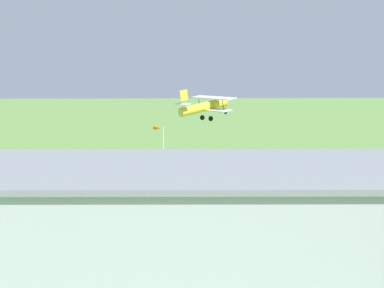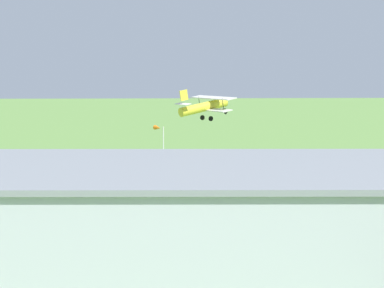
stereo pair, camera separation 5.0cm
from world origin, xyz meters
name	(u,v)px [view 1 (the left image)]	position (x,y,z in m)	size (l,w,h in m)	color
ground_plane	(189,171)	(0.00, 0.00, 0.00)	(400.00, 400.00, 0.00)	#608C42
hangar	(163,217)	(3.24, 37.03, 3.46)	(38.02, 17.32, 6.91)	#B7BCC6
biplane	(205,106)	(-2.16, 0.49, 8.49)	(7.78, 8.13, 4.07)	yellow
person_walking_on_apron	(24,200)	(16.61, 19.56, 0.78)	(0.53, 0.53, 1.58)	#B23333
person_crossing_taxiway	(345,196)	(-14.64, 19.32, 0.76)	(0.43, 0.43, 1.53)	orange
person_beside_truck	(369,211)	(-14.76, 25.86, 0.86)	(0.49, 0.49, 1.72)	beige
person_at_fence_line	(335,200)	(-13.08, 21.15, 0.76)	(0.47, 0.47, 1.54)	#72338C
windsock	(159,131)	(3.86, 1.71, 5.43)	(1.36, 1.42, 6.18)	silver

